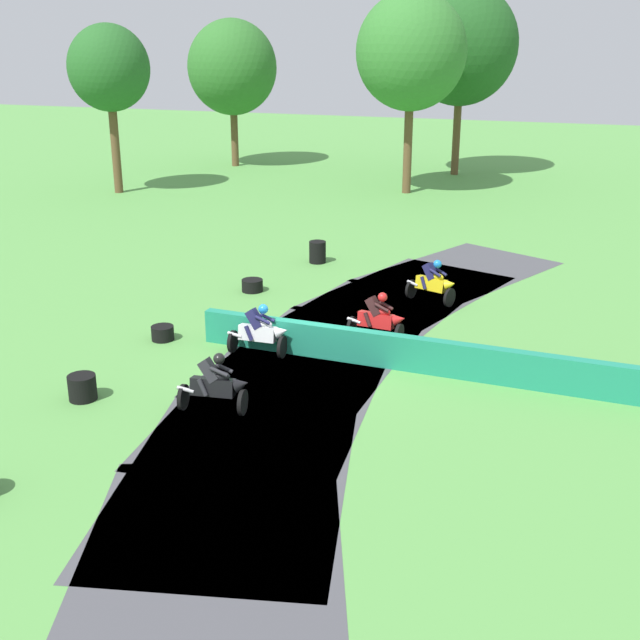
{
  "coord_description": "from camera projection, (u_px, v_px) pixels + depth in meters",
  "views": [
    {
      "loc": [
        6.42,
        -19.02,
        8.21
      ],
      "look_at": [
        0.06,
        0.33,
        0.9
      ],
      "focal_mm": 45.9,
      "sensor_mm": 36.0,
      "label": 1
    }
  ],
  "objects": [
    {
      "name": "track_asphalt",
      "position": [
        344.0,
        360.0,
        21.37
      ],
      "size": [
        8.27,
        26.72,
        0.01
      ],
      "color": "#47474C",
      "rests_on": "ground"
    },
    {
      "name": "ground_plane",
      "position": [
        314.0,
        356.0,
        21.66
      ],
      "size": [
        120.0,
        120.0,
        0.0
      ],
      "primitive_type": "plane",
      "color": "#569947"
    },
    {
      "name": "safety_barrier",
      "position": [
        499.0,
        366.0,
        19.85
      ],
      "size": [
        16.01,
        1.2,
        0.9
      ],
      "primitive_type": "cube",
      "rotation": [
        0.0,
        0.0,
        4.66
      ],
      "color": "#1E8466",
      "rests_on": "ground"
    },
    {
      "name": "motorcycle_fourth_black",
      "position": [
        216.0,
        384.0,
        18.33
      ],
      "size": [
        1.68,
        0.86,
        1.43
      ],
      "color": "black",
      "rests_on": "ground"
    },
    {
      "name": "motorcycle_chase_red",
      "position": [
        379.0,
        318.0,
        22.5
      ],
      "size": [
        1.71,
        0.85,
        1.42
      ],
      "color": "black",
      "rests_on": "ground"
    },
    {
      "name": "tire_stack_mid_b",
      "position": [
        163.0,
        333.0,
        22.7
      ],
      "size": [
        0.63,
        0.63,
        0.4
      ],
      "color": "black",
      "rests_on": "ground"
    },
    {
      "name": "tire_stack_mid_a",
      "position": [
        252.0,
        285.0,
        26.89
      ],
      "size": [
        0.7,
        0.7,
        0.4
      ],
      "color": "black",
      "rests_on": "ground"
    },
    {
      "name": "motorcycle_trailing_white",
      "position": [
        260.0,
        331.0,
        21.54
      ],
      "size": [
        1.68,
        0.7,
        1.42
      ],
      "color": "black",
      "rests_on": "ground"
    },
    {
      "name": "tree_mid_rise",
      "position": [
        109.0,
        69.0,
        40.97
      ],
      "size": [
        4.09,
        4.09,
        8.44
      ],
      "color": "brown",
      "rests_on": "ground"
    },
    {
      "name": "tree_far_right",
      "position": [
        411.0,
        52.0,
        40.62
      ],
      "size": [
        5.52,
        5.52,
        9.97
      ],
      "color": "brown",
      "rests_on": "ground"
    },
    {
      "name": "motorcycle_lead_yellow",
      "position": [
        433.0,
        282.0,
        25.65
      ],
      "size": [
        1.71,
        1.16,
        1.42
      ],
      "color": "black",
      "rests_on": "ground"
    },
    {
      "name": "tree_far_left",
      "position": [
        232.0,
        68.0,
        49.35
      ],
      "size": [
        5.38,
        5.38,
        8.75
      ],
      "color": "brown",
      "rests_on": "ground"
    },
    {
      "name": "tire_stack_far",
      "position": [
        82.0,
        387.0,
        19.03
      ],
      "size": [
        0.65,
        0.65,
        0.6
      ],
      "color": "black",
      "rests_on": "ground"
    },
    {
      "name": "tree_behind_barrier",
      "position": [
        461.0,
        46.0,
        45.92
      ],
      "size": [
        6.33,
        6.33,
        10.57
      ],
      "color": "brown",
      "rests_on": "ground"
    },
    {
      "name": "tire_stack_near",
      "position": [
        318.0,
        252.0,
        30.11
      ],
      "size": [
        0.62,
        0.62,
        0.8
      ],
      "color": "black",
      "rests_on": "ground"
    }
  ]
}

